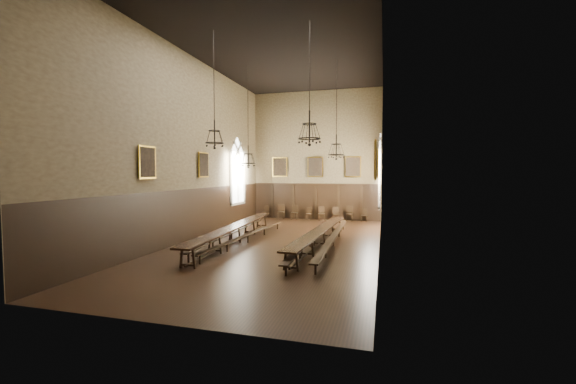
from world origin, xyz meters
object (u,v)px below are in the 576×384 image
at_px(table_right, 320,238).
at_px(chair_7, 364,218).
at_px(bench_left_outer, 232,235).
at_px(chandelier_front_right, 309,131).
at_px(chair_3, 309,216).
at_px(chair_4, 322,216).
at_px(chair_5, 336,217).
at_px(chandelier_front_left, 215,134).
at_px(chandelier_back_left, 248,156).
at_px(chandelier_back_right, 336,148).
at_px(table_left, 235,234).
at_px(chair_0, 265,214).
at_px(bench_right_inner, 310,240).
at_px(chair_1, 281,215).
at_px(bench_right_outer, 333,239).
at_px(chair_6, 349,217).
at_px(bench_left_inner, 248,237).
at_px(chair_2, 294,215).

distance_m(table_right, chair_7, 8.70).
height_order(bench_left_outer, chandelier_front_right, chandelier_front_right).
xyz_separation_m(chair_3, chair_4, (0.92, -0.07, 0.02)).
xyz_separation_m(chair_5, chandelier_front_left, (-3.54, -10.91, 4.56)).
distance_m(chandelier_back_left, chandelier_back_right, 4.66).
bearing_deg(table_left, chair_5, 67.55).
bearing_deg(chair_0, chandelier_back_left, -64.86).
bearing_deg(bench_right_inner, chair_4, 96.42).
bearing_deg(chair_4, chair_5, -11.16).
height_order(chair_4, chandelier_back_right, chandelier_back_right).
xyz_separation_m(chair_1, chair_5, (3.91, 0.05, -0.03)).
bearing_deg(chair_5, bench_right_inner, -108.87).
bearing_deg(chair_7, bench_right_outer, -91.35).
bearing_deg(chair_7, chair_6, -173.01).
height_order(chandelier_back_left, chandelier_front_right, same).
distance_m(bench_left_inner, chair_5, 9.17).
xyz_separation_m(bench_left_inner, bench_right_outer, (3.98, 0.33, 0.03)).
height_order(table_right, chair_3, chair_3).
relative_size(bench_right_inner, bench_right_outer, 0.98).
height_order(chair_5, chair_7, chair_5).
xyz_separation_m(chair_0, chair_5, (5.10, -0.01, 0.01)).
distance_m(bench_left_inner, chair_4, 8.86).
bearing_deg(bench_left_outer, chandelier_back_right, 25.07).
bearing_deg(chair_7, bench_right_inner, -97.18).
height_order(chair_4, chandelier_front_right, chandelier_front_right).
bearing_deg(chair_6, chair_3, 179.06).
relative_size(bench_left_outer, chair_2, 9.40).
height_order(bench_left_inner, chair_4, chair_4).
bearing_deg(table_right, chair_0, 122.71).
distance_m(bench_left_outer, bench_right_outer, 4.95).
bearing_deg(bench_left_outer, table_right, -1.71).
relative_size(table_left, chandelier_back_right, 2.09).
relative_size(bench_left_outer, bench_left_inner, 1.04).
bearing_deg(table_right, bench_left_outer, 178.29).
height_order(chair_5, chandelier_front_left, chandelier_front_left).
height_order(table_left, chandelier_back_right, chandelier_back_right).
bearing_deg(chair_2, chandelier_front_right, -74.97).
bearing_deg(chair_5, chair_0, 161.02).
bearing_deg(bench_left_outer, bench_right_inner, -5.87).
relative_size(table_right, bench_right_inner, 0.95).
bearing_deg(chair_1, bench_left_outer, -98.25).
bearing_deg(chandelier_front_left, table_left, 92.35).
bearing_deg(bench_left_outer, chair_4, 70.30).
bearing_deg(chandelier_back_right, chandelier_back_left, -176.27).
distance_m(bench_right_inner, chair_7, 9.05).
bearing_deg(bench_left_inner, chair_0, 103.56).
height_order(bench_left_outer, chair_7, chair_7).
relative_size(bench_right_inner, chandelier_front_right, 2.19).
xyz_separation_m(chair_7, chandelier_front_left, (-5.42, -10.97, 4.58)).
bearing_deg(chair_3, chandelier_front_left, -97.80).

